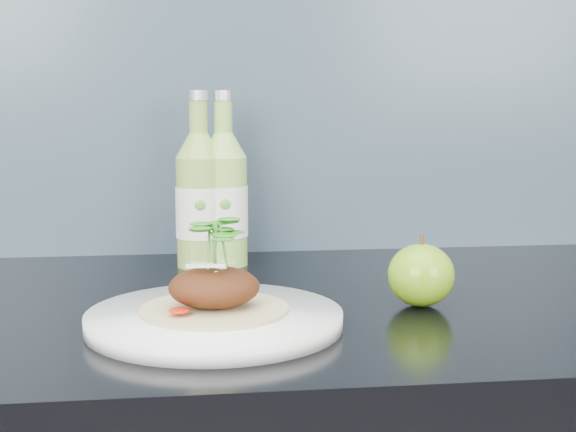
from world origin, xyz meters
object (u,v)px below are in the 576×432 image
Objects in this scene: dinner_plate at (215,319)px; cider_bottle_left at (200,200)px; cider_bottle_right at (224,200)px; green_apple at (421,275)px.

cider_bottle_left is at bearing 91.43° from dinner_plate.
cider_bottle_left is 0.03m from cider_bottle_right.
cider_bottle_right is at bearing 33.95° from cider_bottle_left.
green_apple is 0.36× the size of cider_bottle_right.
green_apple is 0.34m from cider_bottle_left.
green_apple is at bearing 13.82° from dinner_plate.
cider_bottle_right is (0.03, 0.01, 0.00)m from cider_bottle_left.
cider_bottle_right is at bearing 85.26° from dinner_plate.
dinner_plate is 3.02× the size of green_apple.
dinner_plate is at bearing -166.18° from green_apple.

